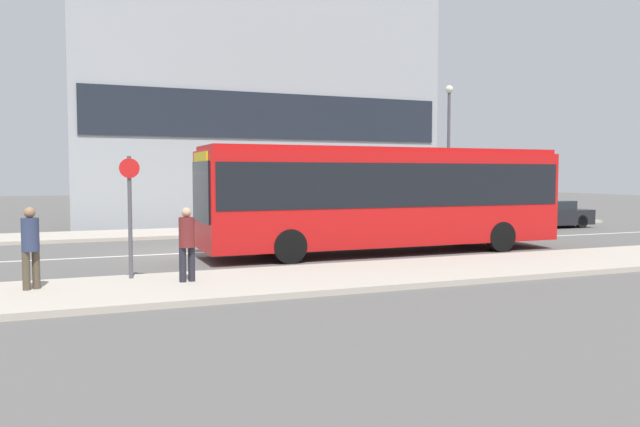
{
  "coord_description": "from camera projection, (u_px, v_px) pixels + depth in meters",
  "views": [
    {
      "loc": [
        -3.21,
        -19.47,
        2.45
      ],
      "look_at": [
        3.88,
        -1.89,
        1.27
      ],
      "focal_mm": 35.0,
      "sensor_mm": 36.0,
      "label": 1
    }
  ],
  "objects": [
    {
      "name": "ground_plane",
      "position": [
        182.0,
        253.0,
        19.37
      ],
      "size": [
        120.0,
        120.0,
        0.0
      ],
      "primitive_type": "plane",
      "color": "#595654"
    },
    {
      "name": "sidewalk_near",
      "position": [
        230.0,
        284.0,
        13.58
      ],
      "size": [
        44.0,
        3.5,
        0.13
      ],
      "color": "#B2A899",
      "rests_on": "ground_plane"
    },
    {
      "name": "sidewalk_far",
      "position": [
        156.0,
        234.0,
        25.15
      ],
      "size": [
        44.0,
        3.5,
        0.13
      ],
      "color": "#B2A899",
      "rests_on": "ground_plane"
    },
    {
      "name": "lane_centerline",
      "position": [
        182.0,
        253.0,
        19.37
      ],
      "size": [
        41.8,
        0.16,
        0.01
      ],
      "color": "silver",
      "rests_on": "ground_plane"
    },
    {
      "name": "apartment_block_left_tower",
      "position": [
        259.0,
        36.0,
        31.99
      ],
      "size": [
        18.48,
        4.74,
        19.18
      ],
      "color": "#9EA3A8",
      "rests_on": "ground_plane"
    },
    {
      "name": "city_bus",
      "position": [
        385.0,
        193.0,
        19.45
      ],
      "size": [
        11.51,
        2.57,
        3.27
      ],
      "rotation": [
        0.0,
        0.0,
        0.07
      ],
      "color": "red",
      "rests_on": "ground_plane"
    },
    {
      "name": "parked_car_0",
      "position": [
        450.0,
        217.0,
        26.79
      ],
      "size": [
        4.68,
        1.76,
        1.31
      ],
      "color": "#A39E84",
      "rests_on": "ground_plane"
    },
    {
      "name": "parked_car_1",
      "position": [
        548.0,
        215.0,
        28.87
      ],
      "size": [
        3.92,
        1.71,
        1.25
      ],
      "color": "black",
      "rests_on": "ground_plane"
    },
    {
      "name": "pedestrian_near_stop",
      "position": [
        30.0,
        243.0,
        12.54
      ],
      "size": [
        0.34,
        0.34,
        1.67
      ],
      "rotation": [
        0.0,
        0.0,
        0.47
      ],
      "color": "#4C4233",
      "rests_on": "sidewalk_near"
    },
    {
      "name": "pedestrian_down_pavement",
      "position": [
        187.0,
        240.0,
        13.47
      ],
      "size": [
        0.35,
        0.34,
        1.61
      ],
      "rotation": [
        0.0,
        0.0,
        0.16
      ],
      "color": "#23232D",
      "rests_on": "sidewalk_near"
    },
    {
      "name": "bus_stop_sign",
      "position": [
        130.0,
        207.0,
        13.85
      ],
      "size": [
        0.44,
        0.12,
        2.73
      ],
      "color": "#4C4C51",
      "rests_on": "sidewalk_near"
    },
    {
      "name": "street_lamp",
      "position": [
        449.0,
        139.0,
        28.9
      ],
      "size": [
        0.36,
        0.36,
        6.44
      ],
      "color": "#4C4C51",
      "rests_on": "sidewalk_far"
    }
  ]
}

